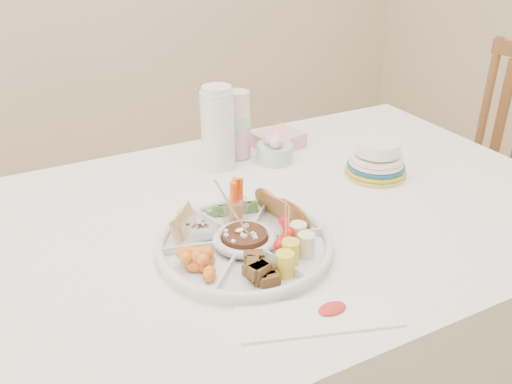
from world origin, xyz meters
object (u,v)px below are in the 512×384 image
chair (492,176)px  plate_stack (377,157)px  thermos (218,127)px  dining_table (278,324)px  party_tray (245,242)px

chair → plate_stack: (-0.78, -0.20, 0.32)m
chair → thermos: bearing=165.4°
dining_table → plate_stack: bearing=7.2°
party_tray → plate_stack: plate_stack is taller
party_tray → dining_table: bearing=37.8°
dining_table → thermos: (-0.04, 0.29, 0.50)m
dining_table → plate_stack: plate_stack is taller
chair → plate_stack: size_ratio=5.73×
dining_table → chair: 1.14m
plate_stack → thermos: bearing=145.4°
plate_stack → chair: bearing=14.7°
dining_table → thermos: bearing=97.2°
dining_table → party_tray: size_ratio=4.00×
dining_table → chair: size_ratio=1.56×
thermos → plate_stack: (0.37, -0.25, -0.07)m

